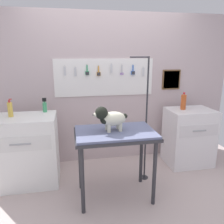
{
  "coord_description": "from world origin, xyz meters",
  "views": [
    {
      "loc": [
        -0.58,
        -2.15,
        1.69
      ],
      "look_at": [
        -0.12,
        0.27,
        1.05
      ],
      "focal_mm": 35.85,
      "sensor_mm": 36.0,
      "label": 1
    }
  ],
  "objects_px": {
    "counter_left": "(26,150)",
    "grooming_arm": "(145,125)",
    "cabinet_right": "(189,137)",
    "detangler_spray": "(45,106)",
    "grooming_table": "(115,139)",
    "soda_bottle": "(183,102)",
    "dog": "(110,118)"
  },
  "relations": [
    {
      "from": "grooming_arm",
      "to": "counter_left",
      "type": "xyz_separation_m",
      "value": [
        -1.56,
        0.2,
        -0.32
      ]
    },
    {
      "from": "grooming_table",
      "to": "cabinet_right",
      "type": "relative_size",
      "value": 1.06
    },
    {
      "from": "counter_left",
      "to": "detangler_spray",
      "type": "height_order",
      "value": "detangler_spray"
    },
    {
      "from": "grooming_table",
      "to": "dog",
      "type": "xyz_separation_m",
      "value": [
        -0.06,
        0.01,
        0.25
      ]
    },
    {
      "from": "grooming_arm",
      "to": "detangler_spray",
      "type": "height_order",
      "value": "grooming_arm"
    },
    {
      "from": "detangler_spray",
      "to": "soda_bottle",
      "type": "distance_m",
      "value": 2.02
    },
    {
      "from": "grooming_table",
      "to": "counter_left",
      "type": "distance_m",
      "value": 1.24
    },
    {
      "from": "counter_left",
      "to": "detangler_spray",
      "type": "distance_m",
      "value": 0.63
    },
    {
      "from": "detangler_spray",
      "to": "grooming_arm",
      "type": "bearing_deg",
      "value": -16.9
    },
    {
      "from": "detangler_spray",
      "to": "dog",
      "type": "bearing_deg",
      "value": -42.39
    },
    {
      "from": "soda_bottle",
      "to": "counter_left",
      "type": "bearing_deg",
      "value": -176.27
    },
    {
      "from": "dog",
      "to": "counter_left",
      "type": "height_order",
      "value": "dog"
    },
    {
      "from": "grooming_arm",
      "to": "counter_left",
      "type": "height_order",
      "value": "grooming_arm"
    },
    {
      "from": "counter_left",
      "to": "grooming_arm",
      "type": "bearing_deg",
      "value": -7.38
    },
    {
      "from": "counter_left",
      "to": "cabinet_right",
      "type": "xyz_separation_m",
      "value": [
        2.39,
        0.11,
        -0.02
      ]
    },
    {
      "from": "grooming_arm",
      "to": "dog",
      "type": "relative_size",
      "value": 4.15
    },
    {
      "from": "dog",
      "to": "cabinet_right",
      "type": "height_order",
      "value": "dog"
    },
    {
      "from": "dog",
      "to": "soda_bottle",
      "type": "distance_m",
      "value": 1.41
    },
    {
      "from": "grooming_table",
      "to": "soda_bottle",
      "type": "relative_size",
      "value": 3.57
    },
    {
      "from": "grooming_table",
      "to": "cabinet_right",
      "type": "height_order",
      "value": "cabinet_right"
    },
    {
      "from": "dog",
      "to": "counter_left",
      "type": "xyz_separation_m",
      "value": [
        -1.03,
        0.51,
        -0.53
      ]
    },
    {
      "from": "grooming_table",
      "to": "soda_bottle",
      "type": "xyz_separation_m",
      "value": [
        1.19,
        0.67,
        0.25
      ]
    },
    {
      "from": "grooming_table",
      "to": "cabinet_right",
      "type": "xyz_separation_m",
      "value": [
        1.3,
        0.63,
        -0.31
      ]
    },
    {
      "from": "counter_left",
      "to": "dog",
      "type": "bearing_deg",
      "value": -26.46
    },
    {
      "from": "grooming_arm",
      "to": "detangler_spray",
      "type": "distance_m",
      "value": 1.39
    },
    {
      "from": "grooming_table",
      "to": "counter_left",
      "type": "xyz_separation_m",
      "value": [
        -1.09,
        0.52,
        -0.29
      ]
    },
    {
      "from": "grooming_arm",
      "to": "cabinet_right",
      "type": "relative_size",
      "value": 1.9
    },
    {
      "from": "grooming_table",
      "to": "detangler_spray",
      "type": "height_order",
      "value": "detangler_spray"
    },
    {
      "from": "counter_left",
      "to": "soda_bottle",
      "type": "relative_size",
      "value": 3.56
    },
    {
      "from": "cabinet_right",
      "to": "detangler_spray",
      "type": "xyz_separation_m",
      "value": [
        -2.14,
        0.08,
        0.57
      ]
    },
    {
      "from": "detangler_spray",
      "to": "soda_bottle",
      "type": "bearing_deg",
      "value": -1.33
    },
    {
      "from": "detangler_spray",
      "to": "counter_left",
      "type": "bearing_deg",
      "value": -142.39
    }
  ]
}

